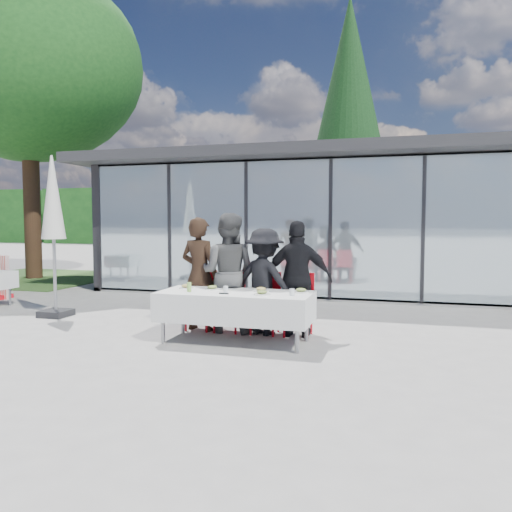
{
  "coord_description": "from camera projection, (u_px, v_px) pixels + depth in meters",
  "views": [
    {
      "loc": [
        2.5,
        -7.01,
        1.79
      ],
      "look_at": [
        0.13,
        1.2,
        1.19
      ],
      "focal_mm": 35.0,
      "sensor_mm": 36.0,
      "label": 1
    }
  ],
  "objects": [
    {
      "name": "market_umbrella",
      "position": [
        53.0,
        209.0,
        9.24
      ],
      "size": [
        0.5,
        0.5,
        3.0
      ],
      "color": "black",
      "rests_on": "ground"
    },
    {
      "name": "deciduous_tree",
      "position": [
        28.0,
        67.0,
        15.19
      ],
      "size": [
        7.04,
        6.4,
        9.38
      ],
      "color": "#382316",
      "rests_on": "ground"
    },
    {
      "name": "ground",
      "position": [
        226.0,
        340.0,
        7.54
      ],
      "size": [
        90.0,
        90.0,
        0.0
      ],
      "primitive_type": "plane",
      "color": "gray",
      "rests_on": "ground"
    },
    {
      "name": "drinking_glasses",
      "position": [
        258.0,
        291.0,
        7.08
      ],
      "size": [
        1.05,
        0.09,
        0.1
      ],
      "color": "silver",
      "rests_on": "dining_table"
    },
    {
      "name": "folded_eyeglasses",
      "position": [
        224.0,
        293.0,
        7.12
      ],
      "size": [
        0.14,
        0.03,
        0.01
      ],
      "primitive_type": "cube",
      "color": "black",
      "rests_on": "dining_table"
    },
    {
      "name": "plate_b",
      "position": [
        212.0,
        288.0,
        7.58
      ],
      "size": [
        0.23,
        0.23,
        0.07
      ],
      "color": "white",
      "rests_on": "dining_table"
    },
    {
      "name": "treeline",
      "position": [
        333.0,
        215.0,
        34.77
      ],
      "size": [
        62.5,
        2.0,
        4.4
      ],
      "color": "#133C14",
      "rests_on": "ground"
    },
    {
      "name": "plate_c",
      "position": [
        261.0,
        290.0,
        7.36
      ],
      "size": [
        0.23,
        0.23,
        0.07
      ],
      "color": "white",
      "rests_on": "dining_table"
    },
    {
      "name": "diner_chair_a",
      "position": [
        202.0,
        296.0,
        8.29
      ],
      "size": [
        0.44,
        0.44,
        0.97
      ],
      "color": "red",
      "rests_on": "ground"
    },
    {
      "name": "diner_chair_b",
      "position": [
        230.0,
        298.0,
        8.15
      ],
      "size": [
        0.44,
        0.44,
        0.97
      ],
      "color": "red",
      "rests_on": "ground"
    },
    {
      "name": "conifer_tree",
      "position": [
        349.0,
        113.0,
        19.44
      ],
      "size": [
        4.0,
        4.0,
        10.5
      ],
      "color": "#382316",
      "rests_on": "ground"
    },
    {
      "name": "diner_a",
      "position": [
        199.0,
        274.0,
        8.16
      ],
      "size": [
        0.8,
        0.8,
        1.85
      ],
      "primitive_type": "imported",
      "rotation": [
        0.0,
        0.0,
        2.94
      ],
      "color": "black",
      "rests_on": "ground"
    },
    {
      "name": "pavilion",
      "position": [
        383.0,
        209.0,
        14.66
      ],
      "size": [
        14.8,
        8.8,
        3.44
      ],
      "color": "gray",
      "rests_on": "ground"
    },
    {
      "name": "diner_chair_c",
      "position": [
        266.0,
        299.0,
        7.98
      ],
      "size": [
        0.44,
        0.44,
        0.97
      ],
      "color": "red",
      "rests_on": "ground"
    },
    {
      "name": "dining_table",
      "position": [
        235.0,
        306.0,
        7.34
      ],
      "size": [
        2.26,
        0.96,
        0.75
      ],
      "color": "silver",
      "rests_on": "ground"
    },
    {
      "name": "diner_c",
      "position": [
        264.0,
        281.0,
        7.86
      ],
      "size": [
        1.38,
        1.38,
        1.68
      ],
      "primitive_type": "imported",
      "rotation": [
        0.0,
        0.0,
        2.81
      ],
      "color": "black",
      "rests_on": "ground"
    },
    {
      "name": "plate_a",
      "position": [
        186.0,
        287.0,
        7.71
      ],
      "size": [
        0.23,
        0.23,
        0.07
      ],
      "color": "white",
      "rests_on": "dining_table"
    },
    {
      "name": "diner_b",
      "position": [
        228.0,
        273.0,
        8.02
      ],
      "size": [
        0.93,
        0.93,
        1.92
      ],
      "primitive_type": "imported",
      "rotation": [
        0.0,
        0.0,
        3.14
      ],
      "color": "#525252",
      "rests_on": "ground"
    },
    {
      "name": "grass_patch",
      "position": [
        34.0,
        278.0,
        15.64
      ],
      "size": [
        5.0,
        5.0,
        0.02
      ],
      "primitive_type": "cube",
      "color": "#385926",
      "rests_on": "ground"
    },
    {
      "name": "diner_chair_d",
      "position": [
        299.0,
        301.0,
        7.83
      ],
      "size": [
        0.44,
        0.44,
        0.97
      ],
      "color": "red",
      "rests_on": "ground"
    },
    {
      "name": "plate_extra",
      "position": [
        262.0,
        293.0,
        7.03
      ],
      "size": [
        0.23,
        0.23,
        0.07
      ],
      "color": "white",
      "rests_on": "dining_table"
    },
    {
      "name": "juice_bottle",
      "position": [
        189.0,
        287.0,
        7.34
      ],
      "size": [
        0.06,
        0.06,
        0.14
      ],
      "primitive_type": "cylinder",
      "color": "#83BB4E",
      "rests_on": "dining_table"
    },
    {
      "name": "diner_d",
      "position": [
        298.0,
        279.0,
        7.7
      ],
      "size": [
        1.11,
        1.11,
        1.8
      ],
      "primitive_type": "imported",
      "rotation": [
        0.0,
        0.0,
        3.2
      ],
      "color": "black",
      "rests_on": "ground"
    },
    {
      "name": "plate_d",
      "position": [
        301.0,
        291.0,
        7.25
      ],
      "size": [
        0.23,
        0.23,
        0.07
      ],
      "color": "white",
      "rests_on": "dining_table"
    }
  ]
}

